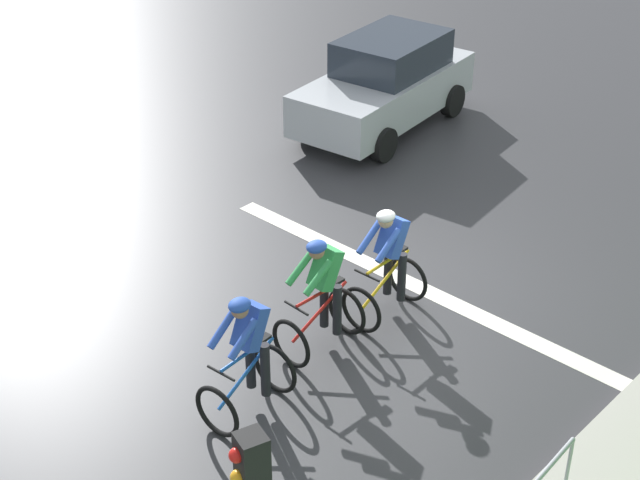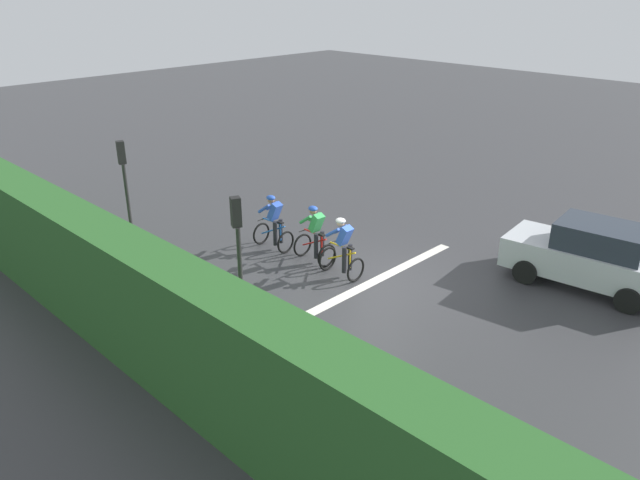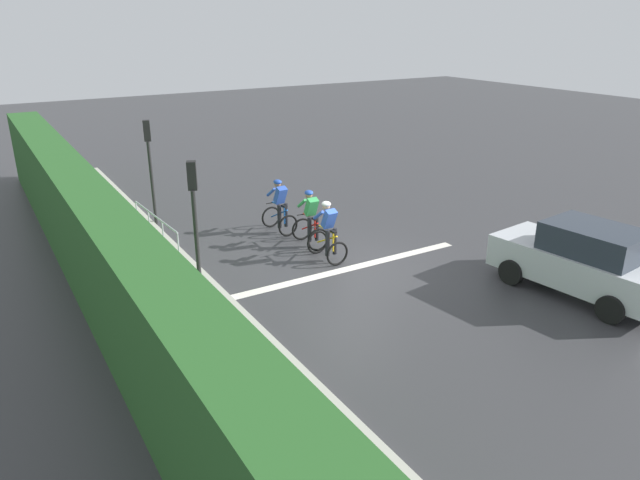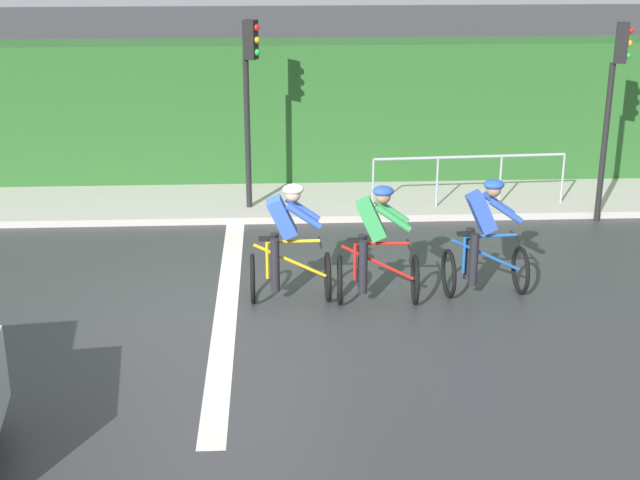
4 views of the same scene
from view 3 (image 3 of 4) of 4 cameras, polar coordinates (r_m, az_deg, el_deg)
The scene contains 12 objects.
ground_plane at distance 15.78m, azimuth 2.90°, elevation -2.72°, with size 80.00×80.00×0.00m, color #333335.
sidewalk_kerb at distance 15.63m, azimuth -16.43°, elevation -3.59°, with size 2.80×25.33×0.12m, color #ADA89E.
stone_wall_low at distance 15.38m, azimuth -19.74°, elevation -3.43°, with size 0.44×25.33×0.60m, color tan.
hedge_wall at distance 14.95m, azimuth -21.33°, elevation 0.05°, with size 1.10×25.33×2.71m, color #265623.
road_marking_stop_line at distance 15.76m, azimuth 2.96°, elevation -2.75°, with size 7.00×0.30×0.01m, color silver.
cyclist_lead at distance 18.19m, azimuth -3.92°, elevation 3.16°, with size 0.75×1.12×1.66m.
cyclist_second at distance 17.02m, azimuth -0.93°, elevation 1.96°, with size 0.73×1.11×1.66m.
cyclist_mid at distance 16.01m, azimuth 0.77°, elevation 0.72°, with size 0.70×1.09×1.66m.
car_silver at distance 15.35m, azimuth 24.13°, elevation -1.77°, with size 2.25×4.27×1.76m.
traffic_light_near_crossing at distance 13.50m, azimuth -12.05°, elevation 2.80°, with size 0.26×0.30×3.34m.
traffic_light_far_junction at distance 19.24m, azimuth -16.18°, elevation 7.77°, with size 0.25×0.30×3.34m.
pedestrian_railing_kerbside at distance 17.43m, azimuth -15.63°, elevation 1.58°, with size 0.24×3.42×1.03m.
Camera 3 is at (-8.15, -11.97, 6.28)m, focal length 33.05 mm.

